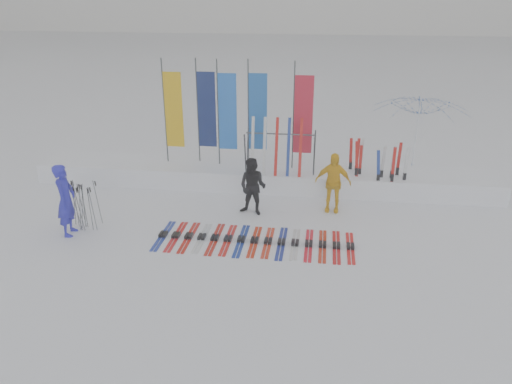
# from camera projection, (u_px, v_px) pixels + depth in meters

# --- Properties ---
(ground) EXTENTS (120.00, 120.00, 0.00)m
(ground) POSITION_uv_depth(u_px,v_px,m) (238.00, 259.00, 11.31)
(ground) COLOR white
(ground) RESTS_ON ground
(snow_bank) EXTENTS (14.00, 1.60, 0.60)m
(snow_bank) POSITION_uv_depth(u_px,v_px,m) (263.00, 176.00, 15.42)
(snow_bank) COLOR white
(snow_bank) RESTS_ON ground
(person_blue) EXTENTS (0.52, 0.72, 1.82)m
(person_blue) POSITION_uv_depth(u_px,v_px,m) (66.00, 200.00, 12.13)
(person_blue) COLOR #2020BA
(person_blue) RESTS_ON ground
(person_black) EXTENTS (0.89, 0.77, 1.57)m
(person_black) POSITION_uv_depth(u_px,v_px,m) (253.00, 187.00, 13.29)
(person_black) COLOR black
(person_black) RESTS_ON ground
(person_yellow) EXTENTS (1.00, 0.48, 1.66)m
(person_yellow) POSITION_uv_depth(u_px,v_px,m) (333.00, 182.00, 13.46)
(person_yellow) COLOR yellow
(person_yellow) RESTS_ON ground
(tent_canopy) EXTENTS (3.03, 3.08, 2.70)m
(tent_canopy) POSITION_uv_depth(u_px,v_px,m) (416.00, 137.00, 15.66)
(tent_canopy) COLOR white
(tent_canopy) RESTS_ON ground
(ski_row) EXTENTS (4.74, 1.69, 0.07)m
(ski_row) POSITION_uv_depth(u_px,v_px,m) (254.00, 241.00, 12.05)
(ski_row) COLOR navy
(ski_row) RESTS_ON ground
(pole_cluster) EXTENTS (0.71, 0.56, 1.26)m
(pole_cluster) POSITION_uv_depth(u_px,v_px,m) (83.00, 206.00, 12.55)
(pole_cluster) COLOR #595B60
(pole_cluster) RESTS_ON ground
(feather_flags) EXTENTS (4.53, 0.29, 3.20)m
(feather_flags) POSITION_uv_depth(u_px,v_px,m) (232.00, 112.00, 14.97)
(feather_flags) COLOR #383A3F
(feather_flags) RESTS_ON ground
(ski_rack) EXTENTS (2.04, 0.80, 1.23)m
(ski_rack) POSITION_uv_depth(u_px,v_px,m) (280.00, 147.00, 14.57)
(ski_rack) COLOR #383A3F
(ski_rack) RESTS_ON ground
(upright_skis) EXTENTS (1.59, 0.97, 1.65)m
(upright_skis) POSITION_uv_depth(u_px,v_px,m) (375.00, 170.00, 14.54)
(upright_skis) COLOR red
(upright_skis) RESTS_ON ground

